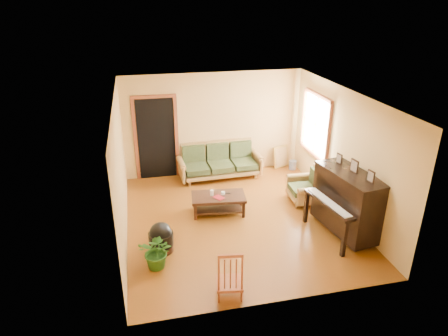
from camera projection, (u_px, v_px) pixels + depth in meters
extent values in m
plane|color=#5B2E0C|center=(238.00, 219.00, 8.33)|extent=(5.00, 5.00, 0.00)
cube|color=black|center=(156.00, 139.00, 9.85)|extent=(1.08, 0.16, 2.05)
cube|color=white|center=(316.00, 125.00, 9.33)|extent=(0.12, 1.36, 1.46)
cube|color=olive|center=(220.00, 161.00, 10.04)|extent=(2.09, 0.94, 0.88)
cube|color=black|center=(218.00, 204.00, 8.49)|extent=(1.19, 0.74, 0.41)
cube|color=olive|center=(305.00, 186.00, 8.89)|extent=(0.78, 0.82, 0.78)
cube|color=black|center=(347.00, 204.00, 7.59)|extent=(1.07, 1.58, 1.29)
cylinder|color=black|center=(161.00, 241.00, 7.22)|extent=(0.45, 0.45, 0.43)
cube|color=brown|center=(230.00, 272.00, 6.07)|extent=(0.46, 0.50, 0.86)
cube|color=#B28D3B|center=(281.00, 156.00, 10.70)|extent=(0.48, 0.27, 0.63)
cylinder|color=#34509D|center=(293.00, 165.00, 10.65)|extent=(0.25, 0.25, 0.24)
imported|color=#215017|center=(157.00, 251.00, 6.73)|extent=(0.74, 0.70, 0.65)
imported|color=maroon|center=(216.00, 199.00, 8.25)|extent=(0.24, 0.26, 0.02)
cylinder|color=white|center=(212.00, 193.00, 8.40)|extent=(0.08, 0.08, 0.12)
cylinder|color=white|center=(223.00, 193.00, 8.46)|extent=(0.10, 0.10, 0.06)
cube|color=black|center=(227.00, 193.00, 8.49)|extent=(0.14, 0.07, 0.01)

